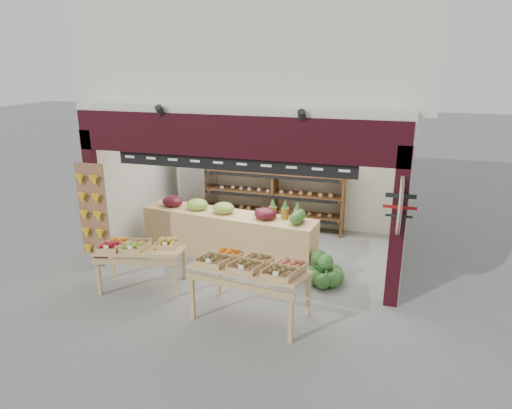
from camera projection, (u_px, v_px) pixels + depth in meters
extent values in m
plane|color=slate|center=(250.00, 259.00, 9.22)|extent=(60.00, 60.00, 0.00)
cube|color=beige|center=(278.00, 163.00, 10.86)|extent=(5.76, 0.18, 3.00)
cube|color=beige|center=(137.00, 171.00, 10.08)|extent=(0.18, 3.38, 3.00)
cube|color=beige|center=(401.00, 191.00, 8.55)|extent=(0.18, 3.38, 3.00)
cube|color=beige|center=(258.00, 102.00, 8.84)|extent=(5.76, 3.38, 0.12)
cube|color=beige|center=(273.00, 42.00, 9.50)|extent=(6.36, 4.60, 2.40)
cube|color=black|center=(230.00, 136.00, 7.46)|extent=(5.70, 0.14, 0.70)
cube|color=black|center=(94.00, 200.00, 8.61)|extent=(0.22, 0.14, 2.65)
cube|color=black|center=(397.00, 229.00, 7.11)|extent=(0.22, 0.14, 2.65)
cube|color=black|center=(231.00, 163.00, 7.62)|extent=(4.20, 0.05, 0.26)
cylinder|color=white|center=(238.00, 148.00, 7.59)|extent=(0.34, 0.05, 0.34)
cube|color=olive|center=(93.00, 210.00, 8.58)|extent=(0.60, 0.04, 1.80)
cylinder|color=#B6E5C8|center=(400.00, 205.00, 6.90)|extent=(0.04, 0.90, 0.90)
cylinder|color=maroon|center=(400.00, 205.00, 6.88)|extent=(0.01, 0.92, 0.92)
cube|color=brown|center=(211.00, 188.00, 11.16)|extent=(0.05, 0.53, 1.71)
cube|color=brown|center=(275.00, 193.00, 10.72)|extent=(0.05, 0.53, 1.71)
cube|color=brown|center=(343.00, 199.00, 10.29)|extent=(0.05, 0.53, 1.71)
cube|color=brown|center=(274.00, 212.00, 10.87)|extent=(3.21, 0.53, 0.04)
cube|color=brown|center=(275.00, 193.00, 10.72)|extent=(3.21, 0.53, 0.04)
cube|color=brown|center=(275.00, 173.00, 10.58)|extent=(3.21, 0.53, 0.04)
cube|color=brown|center=(275.00, 157.00, 10.47)|extent=(3.21, 0.53, 0.04)
cone|color=#955E30|center=(223.00, 148.00, 10.77)|extent=(0.32, 0.32, 0.28)
cone|color=#955E30|center=(243.00, 149.00, 10.63)|extent=(0.32, 0.32, 0.28)
cone|color=#955E30|center=(264.00, 151.00, 10.49)|extent=(0.32, 0.32, 0.28)
cone|color=#955E30|center=(286.00, 152.00, 10.35)|extent=(0.32, 0.32, 0.28)
cone|color=#955E30|center=(308.00, 153.00, 10.21)|extent=(0.32, 0.32, 0.28)
cone|color=#955E30|center=(331.00, 154.00, 10.07)|extent=(0.32, 0.32, 0.28)
cube|color=#B9BCC1|center=(198.00, 185.00, 11.14)|extent=(0.76, 0.76, 1.85)
cube|color=silver|center=(190.00, 229.00, 10.30)|extent=(0.51, 0.42, 0.39)
cube|color=silver|center=(192.00, 215.00, 10.18)|extent=(0.46, 0.39, 0.32)
cube|color=#124516|center=(208.00, 236.00, 9.99)|extent=(0.48, 0.40, 0.32)
cube|color=silver|center=(218.00, 231.00, 10.33)|extent=(0.44, 0.37, 0.30)
cube|color=tan|center=(229.00, 234.00, 9.29)|extent=(3.67, 1.10, 0.90)
ellipsoid|color=#59141E|center=(173.00, 201.00, 9.61)|extent=(0.44, 0.40, 0.24)
ellipsoid|color=#8CB23F|center=(198.00, 205.00, 9.38)|extent=(0.44, 0.40, 0.24)
ellipsoid|color=#8CB23F|center=(224.00, 208.00, 9.16)|extent=(0.44, 0.40, 0.24)
ellipsoid|color=#59141E|center=(265.00, 214.00, 8.82)|extent=(0.44, 0.40, 0.24)
cylinder|color=olive|center=(273.00, 212.00, 8.91)|extent=(0.15, 0.15, 0.22)
cylinder|color=olive|center=(285.00, 213.00, 8.82)|extent=(0.15, 0.15, 0.22)
cylinder|color=olive|center=(297.00, 215.00, 8.72)|extent=(0.15, 0.15, 0.22)
cube|color=tan|center=(141.00, 251.00, 7.92)|extent=(1.59, 1.12, 0.22)
cube|color=tan|center=(99.00, 279.00, 7.74)|extent=(0.07, 0.07, 0.57)
cube|color=tan|center=(176.00, 281.00, 7.68)|extent=(0.07, 0.07, 0.57)
cube|color=tan|center=(113.00, 262.00, 8.40)|extent=(0.07, 0.07, 0.57)
cube|color=tan|center=(184.00, 264.00, 8.33)|extent=(0.07, 0.07, 0.57)
cube|color=tan|center=(251.00, 270.00, 6.93)|extent=(1.81, 1.14, 0.25)
cube|color=tan|center=(193.00, 298.00, 7.00)|extent=(0.07, 0.07, 0.70)
cube|color=tan|center=(291.00, 321.00, 6.40)|extent=(0.07, 0.07, 0.70)
cube|color=tan|center=(218.00, 276.00, 7.74)|extent=(0.07, 0.07, 0.70)
cube|color=tan|center=(308.00, 294.00, 7.14)|extent=(0.07, 0.07, 0.70)
sphere|color=#1F4E1A|center=(315.00, 278.00, 8.12)|extent=(0.29, 0.29, 0.29)
sphere|color=#1F4E1A|center=(332.00, 280.00, 8.03)|extent=(0.29, 0.29, 0.29)
sphere|color=#1F4E1A|center=(318.00, 270.00, 8.40)|extent=(0.29, 0.29, 0.29)
sphere|color=#1F4E1A|center=(334.00, 272.00, 8.32)|extent=(0.29, 0.29, 0.29)
sphere|color=#1F4E1A|center=(325.00, 262.00, 8.14)|extent=(0.29, 0.29, 0.29)
sphere|color=#1F4E1A|center=(323.00, 281.00, 7.98)|extent=(0.29, 0.29, 0.29)
sphere|color=#1F4E1A|center=(311.00, 273.00, 8.29)|extent=(0.29, 0.29, 0.29)
sphere|color=#1F4E1A|center=(318.00, 257.00, 8.34)|extent=(0.29, 0.29, 0.29)
sphere|color=#1F4E1A|center=(336.00, 276.00, 8.19)|extent=(0.29, 0.29, 0.29)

